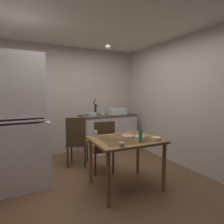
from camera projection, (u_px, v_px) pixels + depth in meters
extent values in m
plane|color=brown|center=(103.00, 184.00, 3.03)|extent=(4.74, 4.74, 0.00)
cube|color=beige|center=(70.00, 100.00, 4.58)|extent=(3.56, 0.10, 2.57)
cube|color=beige|center=(183.00, 102.00, 3.71)|extent=(0.10, 3.84, 2.57)
cube|color=white|center=(102.00, 16.00, 2.75)|extent=(3.56, 3.84, 0.10)
cube|color=silver|center=(16.00, 157.00, 2.82)|extent=(0.97, 0.45, 1.03)
cube|color=silver|center=(12.00, 85.00, 2.70)|extent=(0.89, 0.38, 0.95)
cube|color=silver|center=(14.00, 120.00, 2.74)|extent=(0.87, 0.41, 0.02)
cube|color=silver|center=(108.00, 133.00, 4.75)|extent=(1.35, 0.60, 0.89)
cube|color=brown|center=(108.00, 115.00, 4.70)|extent=(1.38, 0.63, 0.03)
sphere|color=#2D2823|center=(106.00, 135.00, 4.37)|extent=(0.02, 0.02, 0.02)
cube|color=white|center=(117.00, 111.00, 4.80)|extent=(0.44, 0.34, 0.15)
cube|color=black|center=(117.00, 108.00, 4.79)|extent=(0.38, 0.28, 0.01)
cylinder|color=#232328|center=(95.00, 109.00, 4.57)|extent=(0.05, 0.05, 0.28)
cylinder|color=#232328|center=(97.00, 106.00, 4.50)|extent=(0.03, 0.12, 0.03)
cylinder|color=black|center=(94.00, 102.00, 4.61)|extent=(0.02, 0.16, 0.12)
cylinder|color=#ADD1C1|center=(92.00, 114.00, 4.44)|extent=(0.20, 0.20, 0.08)
cylinder|color=beige|center=(103.00, 112.00, 4.59)|extent=(0.11, 0.11, 0.15)
cube|color=olive|center=(126.00, 140.00, 2.86)|extent=(1.07, 0.89, 0.04)
cube|color=white|center=(126.00, 139.00, 2.85)|extent=(0.83, 0.69, 0.00)
cylinder|color=brown|center=(108.00, 180.00, 2.39)|extent=(0.06, 0.06, 0.74)
cylinder|color=#905F35|center=(164.00, 168.00, 2.76)|extent=(0.06, 0.06, 0.74)
cylinder|color=brown|center=(91.00, 161.00, 3.03)|extent=(0.06, 0.06, 0.74)
cylinder|color=olive|center=(138.00, 153.00, 3.41)|extent=(0.06, 0.06, 0.74)
cube|color=#49311B|center=(102.00, 149.00, 3.48)|extent=(0.44, 0.44, 0.03)
cube|color=#48321E|center=(105.00, 136.00, 3.28)|extent=(0.38, 0.07, 0.53)
cylinder|color=#49311B|center=(107.00, 156.00, 3.72)|extent=(0.04, 0.04, 0.42)
cylinder|color=#49311B|center=(91.00, 158.00, 3.60)|extent=(0.04, 0.04, 0.42)
cylinder|color=#49311B|center=(113.00, 162.00, 3.41)|extent=(0.04, 0.04, 0.42)
cylinder|color=#49311B|center=(95.00, 165.00, 3.29)|extent=(0.04, 0.04, 0.42)
cube|color=#43331F|center=(78.00, 144.00, 3.78)|extent=(0.54, 0.54, 0.03)
cube|color=#42311C|center=(76.00, 132.00, 3.56)|extent=(0.35, 0.20, 0.54)
cylinder|color=#43331F|center=(87.00, 152.00, 3.97)|extent=(0.04, 0.04, 0.43)
cylinder|color=#43331F|center=(72.00, 152.00, 3.97)|extent=(0.04, 0.04, 0.43)
cylinder|color=#43331F|center=(85.00, 157.00, 3.63)|extent=(0.04, 0.04, 0.43)
cylinder|color=#43331F|center=(68.00, 157.00, 3.63)|extent=(0.04, 0.04, 0.43)
cylinder|color=#ADD1C1|center=(140.00, 137.00, 2.87)|extent=(0.16, 0.16, 0.04)
cylinder|color=tan|center=(128.00, 136.00, 2.92)|extent=(0.20, 0.20, 0.04)
cylinder|color=beige|center=(157.00, 139.00, 2.75)|extent=(0.13, 0.13, 0.05)
cylinder|color=#9EB2C6|center=(95.00, 133.00, 3.02)|extent=(0.07, 0.07, 0.09)
cylinder|color=tan|center=(122.00, 145.00, 2.42)|extent=(0.07, 0.07, 0.06)
cylinder|color=#4C7F56|center=(140.00, 136.00, 2.66)|extent=(0.06, 0.06, 0.18)
cylinder|color=#4C7F56|center=(140.00, 127.00, 2.64)|extent=(0.03, 0.03, 0.07)
cube|color=silver|center=(111.00, 135.00, 3.09)|extent=(0.06, 0.18, 0.00)
cube|color=beige|center=(135.00, 135.00, 3.09)|extent=(0.15, 0.07, 0.00)
sphere|color=#F9EFCC|center=(108.00, 47.00, 3.03)|extent=(0.08, 0.08, 0.08)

